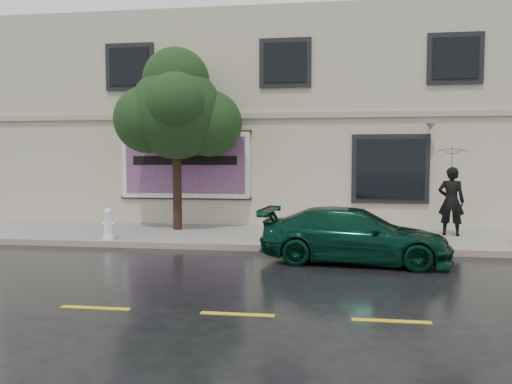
# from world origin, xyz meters

# --- Properties ---
(ground) EXTENTS (90.00, 90.00, 0.00)m
(ground) POSITION_xyz_m (0.00, 0.00, 0.00)
(ground) COLOR black
(ground) RESTS_ON ground
(sidewalk) EXTENTS (20.00, 3.50, 0.15)m
(sidewalk) POSITION_xyz_m (0.00, 3.25, 0.07)
(sidewalk) COLOR gray
(sidewalk) RESTS_ON ground
(curb) EXTENTS (20.00, 0.18, 0.16)m
(curb) POSITION_xyz_m (0.00, 1.50, 0.07)
(curb) COLOR gray
(curb) RESTS_ON ground
(road_marking) EXTENTS (19.00, 0.12, 0.01)m
(road_marking) POSITION_xyz_m (0.00, -3.50, 0.01)
(road_marking) COLOR gold
(road_marking) RESTS_ON ground
(building) EXTENTS (20.00, 8.12, 7.00)m
(building) POSITION_xyz_m (0.00, 9.00, 3.50)
(building) COLOR #B5AA92
(building) RESTS_ON ground
(billboard) EXTENTS (4.30, 0.16, 2.20)m
(billboard) POSITION_xyz_m (-3.20, 4.92, 2.05)
(billboard) COLOR white
(billboard) RESTS_ON ground
(car) EXTENTS (4.27, 2.23, 1.20)m
(car) POSITION_xyz_m (1.90, 0.48, 0.60)
(car) COLOR #072E20
(car) RESTS_ON ground
(pedestrian) EXTENTS (0.79, 0.63, 1.89)m
(pedestrian) POSITION_xyz_m (4.69, 3.67, 1.10)
(pedestrian) COLOR black
(pedestrian) RESTS_ON sidewalk
(umbrella) EXTENTS (1.21, 1.21, 0.76)m
(umbrella) POSITION_xyz_m (4.69, 3.67, 2.42)
(umbrella) COLOR black
(umbrella) RESTS_ON pedestrian
(street_tree) EXTENTS (2.74, 2.74, 4.83)m
(street_tree) POSITION_xyz_m (-3.11, 3.77, 3.59)
(street_tree) COLOR #332016
(street_tree) RESTS_ON sidewalk
(fire_hydrant) EXTENTS (0.34, 0.32, 0.83)m
(fire_hydrant) POSITION_xyz_m (-4.39, 1.80, 0.55)
(fire_hydrant) COLOR white
(fire_hydrant) RESTS_ON sidewalk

